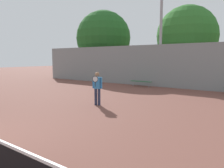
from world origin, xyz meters
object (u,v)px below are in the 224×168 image
Objects in this scene: tennis_player at (97,86)px; light_pole_near_left at (161,16)px; bench_courtside_far at (141,82)px; tree_green_tall at (103,38)px; tree_green_broad at (187,36)px.

tennis_player is 0.17× the size of light_pole_near_left.
bench_courtside_far is 0.23× the size of tree_green_tall.
bench_courtside_far is 5.80m from light_pole_near_left.
tree_green_broad is at bearing 7.64° from tree_green_tall.
tennis_player is 14.06m from tree_green_broad.
light_pole_near_left is at bearing 55.64° from bench_courtside_far.
tennis_player is at bearing -77.42° from bench_courtside_far.
light_pole_near_left is at bearing -19.45° from tree_green_tall.
tree_green_tall is (-7.59, 4.54, 4.36)m from bench_courtside_far.
light_pole_near_left is (-0.71, 9.28, 4.97)m from tennis_player.
bench_courtside_far is 9.86m from tree_green_tall.
tree_green_broad is (9.47, 1.27, -0.21)m from tree_green_tall.
tree_green_tall reaches higher than tennis_player.
bench_courtside_far is at bearing 84.66° from tennis_player.
tree_green_tall reaches higher than tree_green_broad.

